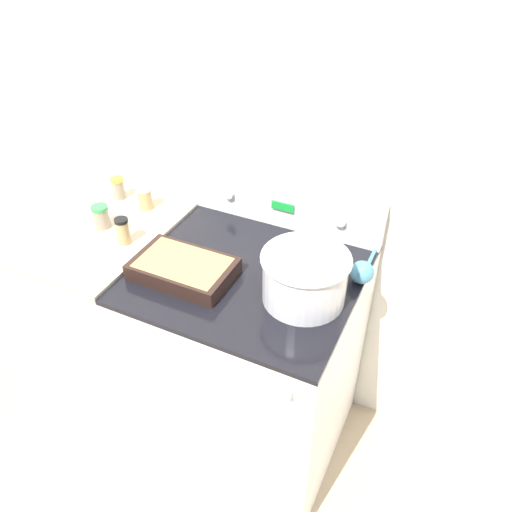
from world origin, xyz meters
TOP-DOWN VIEW (x-y plane):
  - ground_plane at (0.00, 0.00)m, footprint 12.00×12.00m
  - kitchen_wall at (0.00, 0.73)m, footprint 8.00×0.05m
  - stove_range at (0.00, 0.35)m, footprint 0.76×0.73m
  - control_panel at (0.00, 0.67)m, footprint 0.76×0.07m
  - side_counter at (-0.70, 0.35)m, footprint 0.65×0.70m
  - mixing_bowl at (0.22, 0.30)m, footprint 0.28×0.28m
  - casserole_dish at (-0.19, 0.23)m, footprint 0.34×0.21m
  - ladle at (0.36, 0.47)m, footprint 0.08×0.28m
  - spice_jar_black_cap at (-0.48, 0.29)m, footprint 0.05×0.05m
  - spice_jar_white_cap at (-0.55, 0.52)m, footprint 0.06×0.06m
  - spice_jar_green_cap at (-0.62, 0.34)m, footprint 0.06×0.06m
  - spice_jar_yellow_cap at (-0.70, 0.54)m, footprint 0.05×0.05m

SIDE VIEW (x-z plane):
  - ground_plane at x=0.00m, z-range 0.00..0.00m
  - stove_range at x=0.00m, z-range 0.00..0.95m
  - side_counter at x=-0.70m, z-range 0.00..0.96m
  - casserole_dish at x=-0.19m, z-range 0.95..1.01m
  - ladle at x=0.36m, z-range 0.94..1.02m
  - spice_jar_green_cap at x=-0.62m, z-range 0.96..1.05m
  - spice_jar_yellow_cap at x=-0.70m, z-range 0.96..1.05m
  - spice_jar_white_cap at x=-0.55m, z-range 0.96..1.06m
  - spice_jar_black_cap at x=-0.48m, z-range 0.96..1.06m
  - control_panel at x=0.00m, z-range 0.95..1.13m
  - mixing_bowl at x=0.22m, z-range 0.96..1.12m
  - kitchen_wall at x=0.00m, z-range 0.00..2.50m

